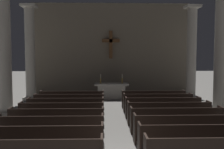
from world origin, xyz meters
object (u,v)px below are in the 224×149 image
Objects in this scene: pew_left_row_3 at (51,129)px; pew_right_row_5 at (169,113)px; pew_left_row_2 at (42,141)px; pew_right_row_2 at (198,139)px; pew_right_row_8 at (153,99)px; column_right_second at (221,54)px; pew_left_row_4 at (57,120)px; pew_left_row_6 at (66,108)px; pew_right_row_6 at (163,107)px; altar at (111,91)px; pew_right_row_4 at (176,120)px; column_left_third at (30,54)px; pew_left_row_8 at (72,99)px; candlestick_left at (101,80)px; column_right_third at (191,54)px; pew_left_row_7 at (69,103)px; pew_right_row_7 at (158,103)px; candlestick_right at (122,80)px; column_left_second at (4,54)px; pew_right_row_3 at (186,128)px; pew_left_row_5 at (62,113)px.

pew_right_row_5 is at bearing 27.30° from pew_left_row_3.
pew_right_row_2 is at bearing 0.00° from pew_left_row_2.
pew_left_row_3 and pew_right_row_2 have the same top height.
pew_right_row_5 is 3.39m from pew_right_row_8.
pew_right_row_2 is 6.48m from column_right_second.
column_right_second is (7.31, 2.99, 2.43)m from pew_left_row_4.
pew_left_row_3 is at bearing -150.63° from column_right_second.
pew_left_row_6 is 4.92m from pew_right_row_8.
pew_right_row_6 is 5.65m from altar.
pew_right_row_4 is 10.55m from column_left_third.
candlestick_left reaches higher than pew_left_row_8.
pew_left_row_3 is at bearing -104.28° from altar.
column_right_third is at bearing 67.83° from pew_right_row_4.
pew_left_row_7 and pew_left_row_8 have the same top height.
column_right_second is at bearing -3.13° from pew_left_row_7.
pew_right_row_4 is at bearing -73.67° from altar.
pew_right_row_5 and pew_right_row_8 have the same top height.
pew_right_row_4 is 1.00× the size of pew_right_row_7.
candlestick_right reaches higher than pew_left_row_2.
column_left_second is at bearing 174.30° from pew_right_row_6.
pew_right_row_6 is 1.54× the size of altar.
pew_right_row_4 and pew_right_row_6 have the same top height.
pew_left_row_3 is 8.87m from altar.
column_left_second reaches higher than pew_left_row_7.
pew_right_row_5 is at bearing -14.47° from pew_left_row_6.
pew_left_row_2 is at bearing -165.53° from pew_right_row_3.
pew_right_row_6 is 1.13m from pew_right_row_7.
pew_left_row_8 is 8.16m from column_right_third.
pew_right_row_6 is 5.55× the size of candlestick_left.
pew_left_row_5 is at bearing -32.31° from column_left_second.
column_right_second and column_right_third have the same top height.
pew_right_row_8 is (4.37, 2.26, 0.00)m from pew_left_row_6.
pew_left_row_2 is at bearing -90.00° from pew_left_row_4.
candlestick_left reaches higher than pew_right_row_7.
pew_right_row_3 is at bearing -27.30° from pew_left_row_5.
pew_left_row_4 is 1.00× the size of pew_right_row_5.
candlestick_left is (-2.89, 6.34, 0.72)m from pew_right_row_5.
column_left_second is 9.77× the size of candlestick_left.
pew_left_row_4 is 1.00× the size of pew_right_row_8.
altar is (2.19, 9.72, 0.06)m from pew_left_row_2.
pew_right_row_3 is at bearing -37.75° from pew_left_row_6.
pew_right_row_2 is 1.54× the size of altar.
pew_right_row_5 is at bearing 0.00° from pew_left_row_5.
altar reaches higher than pew_right_row_4.
column_left_third reaches higher than pew_left_row_5.
pew_right_row_7 is 5.40m from column_right_third.
pew_right_row_2 is at bearing -90.00° from pew_right_row_3.
column_left_second is at bearing -142.45° from candlestick_right.
pew_left_row_7 is 1.00× the size of pew_right_row_2.
pew_right_row_5 is 9.81m from column_left_third.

